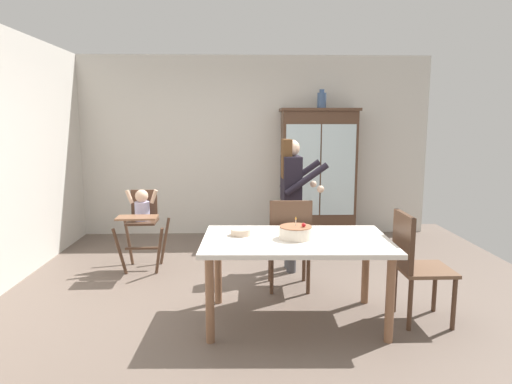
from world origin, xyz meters
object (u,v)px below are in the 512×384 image
at_px(high_chair_with_toddler, 142,215).
at_px(dining_table, 296,248).
at_px(ceramic_vase, 322,100).
at_px(adult_person, 292,188).
at_px(dining_chair_far_side, 290,238).
at_px(serving_bowl, 241,232).
at_px(china_cabinet, 318,173).
at_px(birthday_cake, 296,232).
at_px(dining_chair_right_end, 414,259).

relative_size(high_chair_with_toddler, dining_table, 0.59).
xyz_separation_m(ceramic_vase, adult_person, (-0.59, -1.54, -1.07)).
xyz_separation_m(high_chair_with_toddler, dining_chair_far_side, (1.65, -0.74, -0.10)).
distance_m(high_chair_with_toddler, serving_bowl, 1.75).
distance_m(dining_table, serving_bowl, 0.50).
xyz_separation_m(china_cabinet, birthday_cake, (-0.67, -2.89, -0.17)).
bearing_deg(dining_table, serving_bowl, 164.54).
height_order(ceramic_vase, adult_person, ceramic_vase).
distance_m(ceramic_vase, birthday_cake, 3.22).
xyz_separation_m(ceramic_vase, dining_chair_far_side, (-0.68, -2.19, -1.48)).
bearing_deg(birthday_cake, dining_chair_right_end, -1.78).
bearing_deg(dining_table, ceramic_vase, 76.36).
xyz_separation_m(adult_person, serving_bowl, (-0.58, -1.22, -0.20)).
bearing_deg(adult_person, dining_chair_far_side, 169.80).
relative_size(ceramic_vase, dining_chair_far_side, 0.28).
height_order(high_chair_with_toddler, dining_table, high_chair_with_toddler).
xyz_separation_m(china_cabinet, serving_bowl, (-1.14, -2.76, -0.20)).
xyz_separation_m(birthday_cake, dining_chair_right_end, (1.02, -0.03, -0.24)).
relative_size(china_cabinet, adult_person, 1.25).
relative_size(high_chair_with_toddler, birthday_cake, 3.39).
bearing_deg(china_cabinet, ceramic_vase, 6.52).
relative_size(ceramic_vase, dining_table, 0.17).
bearing_deg(birthday_cake, ceramic_vase, 76.28).
bearing_deg(dining_chair_far_side, dining_table, 89.46).
xyz_separation_m(dining_table, serving_bowl, (-0.47, 0.13, 0.12)).
distance_m(china_cabinet, high_chair_with_toddler, 2.73).
height_order(high_chair_with_toddler, dining_chair_far_side, dining_chair_far_side).
height_order(ceramic_vase, dining_chair_right_end, ceramic_vase).
xyz_separation_m(china_cabinet, dining_chair_right_end, (0.34, -2.92, -0.41)).
bearing_deg(dining_chair_right_end, china_cabinet, 6.41).
distance_m(high_chair_with_toddler, dining_chair_right_end, 3.02).
height_order(china_cabinet, high_chair_with_toddler, china_cabinet).
distance_m(dining_table, dining_chair_right_end, 1.02).
bearing_deg(dining_chair_right_end, birthday_cake, 87.91).
distance_m(high_chair_with_toddler, dining_table, 2.17).
bearing_deg(dining_chair_far_side, adult_person, -96.39).
bearing_deg(ceramic_vase, dining_chair_far_side, -107.24).
distance_m(ceramic_vase, dining_chair_right_end, 3.29).
distance_m(serving_bowl, dining_chair_right_end, 1.51).
xyz_separation_m(serving_bowl, dining_chair_far_side, (0.49, 0.57, -0.21)).
distance_m(ceramic_vase, dining_table, 3.28).
distance_m(adult_person, birthday_cake, 1.37).
height_order(ceramic_vase, dining_chair_far_side, ceramic_vase).
bearing_deg(adult_person, high_chair_with_toddler, 84.48).
distance_m(ceramic_vase, high_chair_with_toddler, 3.07).
xyz_separation_m(adult_person, dining_chair_far_side, (-0.09, -0.66, -0.41)).
distance_m(serving_bowl, dining_chair_far_side, 0.78).
height_order(dining_table, birthday_cake, birthday_cake).
bearing_deg(dining_chair_far_side, birthday_cake, 89.08).
bearing_deg(dining_chair_far_side, serving_bowl, 50.02).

